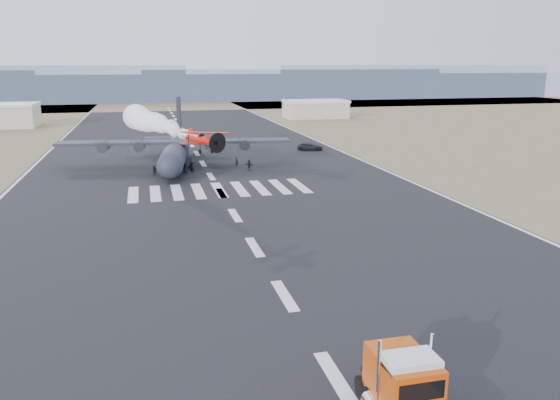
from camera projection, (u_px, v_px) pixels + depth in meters
name	position (u px, v px, depth m)	size (l,w,h in m)	color
ground	(336.00, 379.00, 31.43)	(500.00, 500.00, 0.00)	black
scrub_far	(166.00, 104.00, 248.03)	(500.00, 80.00, 0.00)	olive
runway_markings	(211.00, 176.00, 87.93)	(60.00, 260.00, 0.01)	silver
ridge_seg_c	(23.00, 84.00, 259.07)	(150.00, 50.00, 17.00)	#8592A9
ridge_seg_d	(163.00, 87.00, 274.70)	(150.00, 50.00, 13.00)	#8592A9
ridge_seg_e	(287.00, 84.00, 289.61)	(150.00, 50.00, 15.00)	#8592A9
ridge_seg_f	(400.00, 81.00, 304.52)	(150.00, 50.00, 17.00)	#8592A9
ridge_seg_g	(501.00, 83.00, 320.15)	(150.00, 50.00, 13.00)	#8592A9
hangar_right	(315.00, 109.00, 182.68)	(20.50, 12.50, 5.90)	#A9A396
semi_truck	(408.00, 391.00, 26.97)	(2.93, 8.59, 3.86)	black
aerobatic_biplane	(203.00, 139.00, 62.25)	(6.53, 6.05, 2.76)	red
smoke_trail	(145.00, 119.00, 83.35)	(9.42, 29.17, 4.09)	white
transport_aircraft	(176.00, 149.00, 96.82)	(40.08, 32.90, 11.56)	#202530
support_vehicle	(310.00, 147.00, 114.49)	(2.49, 5.39, 1.50)	black
crew_a	(193.00, 167.00, 91.02)	(0.64, 0.53, 1.76)	black
crew_b	(192.00, 167.00, 91.43)	(0.85, 0.53, 1.75)	black
crew_c	(163.00, 172.00, 87.27)	(1.08, 0.50, 1.66)	black
crew_d	(179.00, 165.00, 93.31)	(0.96, 0.49, 1.65)	black
crew_e	(186.00, 168.00, 90.40)	(0.89, 0.55, 1.82)	black
crew_f	(249.00, 165.00, 92.64)	(1.69, 0.55, 1.82)	black
crew_g	(237.00, 162.00, 96.11)	(0.62, 0.51, 1.69)	black
crew_h	(155.00, 171.00, 88.40)	(0.79, 0.49, 1.62)	black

